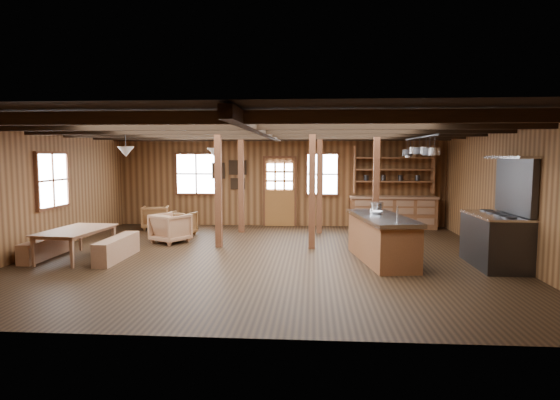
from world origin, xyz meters
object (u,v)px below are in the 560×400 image
object	(u,v)px
armchair_b	(181,224)
armchair_c	(171,228)
kitchen_island	(382,238)
dining_table	(78,244)
armchair_a	(155,217)
commercial_range	(499,232)

from	to	relation	value
armchair_b	armchair_c	bearing A→B (deg)	104.59
kitchen_island	armchair_c	size ratio (longest dim) A/B	3.24
armchair_b	dining_table	bearing A→B (deg)	77.69
armchair_b	armchair_a	bearing A→B (deg)	-33.78
dining_table	armchair_b	bearing A→B (deg)	-20.22
kitchen_island	commercial_range	distance (m)	2.24
kitchen_island	armchair_c	world-z (taller)	kitchen_island
dining_table	armchair_b	world-z (taller)	armchair_b
kitchen_island	armchair_b	world-z (taller)	kitchen_island
armchair_b	armchair_c	world-z (taller)	armchair_c
commercial_range	dining_table	world-z (taller)	commercial_range
armchair_a	kitchen_island	bearing A→B (deg)	134.97
dining_table	armchair_c	distance (m)	2.38
dining_table	armchair_a	world-z (taller)	armchair_a
kitchen_island	commercial_range	size ratio (longest dim) A/B	1.21
commercial_range	armchair_c	xyz separation A→B (m)	(-7.16, 2.01, -0.31)
armchair_b	commercial_range	bearing A→B (deg)	169.77
armchair_a	armchair_c	world-z (taller)	armchair_c
commercial_range	armchair_a	size ratio (longest dim) A/B	2.86
dining_table	armchair_a	bearing A→B (deg)	0.70
kitchen_island	commercial_range	bearing A→B (deg)	-16.76
commercial_range	dining_table	size ratio (longest dim) A/B	1.21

